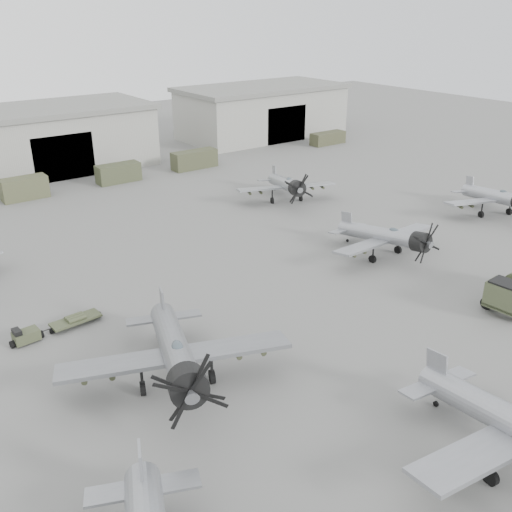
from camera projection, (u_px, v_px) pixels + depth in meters
The scene contains 12 objects.
ground at pixel (377, 377), 35.84m from camera, with size 220.00×220.00×0.00m, color #61615F.
hangar_center at pixel (46, 138), 79.55m from camera, with size 29.00×14.80×8.70m.
hangar_right at pixel (262, 111), 100.33m from camera, with size 29.00×14.80×8.70m.
support_truck_3 at pixel (24, 188), 68.23m from camera, with size 5.37×2.20×2.64m, color #484C31.
support_truck_4 at pixel (118, 173), 74.88m from camera, with size 5.70×2.20×2.41m, color #3E432B.
support_truck_5 at pixel (194, 160), 81.21m from camera, with size 6.63×2.20×2.53m, color #3F422B.
support_truck_7 at pixel (328, 138), 95.53m from camera, with size 6.31×2.20×1.99m, color #3F412A.
aircraft_mid_1 at pixel (176, 354), 33.62m from camera, with size 13.89×12.54×5.61m.
aircraft_mid_2 at pixel (388, 237), 51.79m from camera, with size 11.64×10.47×4.68m.
aircraft_mid_3 at pixel (499, 198), 62.20m from camera, with size 11.81×10.67×4.78m.
aircraft_far_1 at pixel (287, 185), 66.69m from camera, with size 11.66×10.54×4.73m.
tug_trailer at pixel (46, 330), 40.11m from camera, with size 6.31×1.63×1.26m.
Camera 1 is at (-23.86, -19.31, 21.39)m, focal length 40.00 mm.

